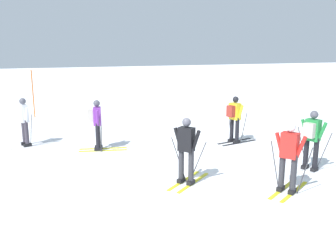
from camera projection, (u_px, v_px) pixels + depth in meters
name	position (u px, v px, depth m)	size (l,w,h in m)	color
ground_plane	(163.00, 192.00, 8.49)	(120.00, 120.00, 0.00)	white
far_snow_ridge	(63.00, 84.00, 25.75)	(80.00, 9.98, 1.82)	white
skier_red	(289.00, 156.00, 8.27)	(1.59, 1.08, 1.71)	gold
skier_yellow	(234.00, 117.00, 12.75)	(1.64, 0.99, 1.71)	black
skier_black	(186.00, 149.00, 8.82)	(1.51, 1.24, 1.71)	gold
skier_purple	(97.00, 122.00, 11.82)	(1.64, 0.98, 1.71)	gold
skier_green	(312.00, 138.00, 9.80)	(1.63, 0.96, 1.71)	silver
skier_white	(25.00, 121.00, 12.33)	(1.64, 0.97, 1.71)	silver
trail_marker_pole	(33.00, 94.00, 17.51)	(0.05, 0.05, 2.37)	#C65614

